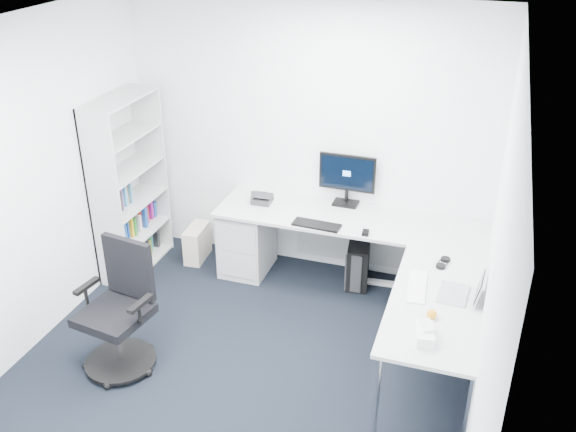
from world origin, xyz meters
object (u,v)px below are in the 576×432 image
(l_desk, at_px, (341,271))
(laptop, at_px, (455,282))
(monitor, at_px, (347,179))
(bookshelf, at_px, (129,186))
(task_chair, at_px, (113,312))

(l_desk, xyz_separation_m, laptop, (1.02, -0.66, 0.49))
(l_desk, xyz_separation_m, monitor, (-0.13, 0.62, 0.64))
(bookshelf, height_order, monitor, bookshelf)
(bookshelf, relative_size, laptop, 5.76)
(bookshelf, xyz_separation_m, task_chair, (0.68, -1.45, -0.36))
(l_desk, height_order, laptop, laptop)
(l_desk, distance_m, bookshelf, 2.24)
(bookshelf, distance_m, monitor, 2.13)
(laptop, bearing_deg, l_desk, 150.37)
(task_chair, distance_m, monitor, 2.49)
(task_chair, bearing_deg, bookshelf, 123.67)
(l_desk, relative_size, task_chair, 2.41)
(l_desk, bearing_deg, task_chair, -136.94)
(monitor, bearing_deg, laptop, -47.42)
(monitor, relative_size, laptop, 1.75)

